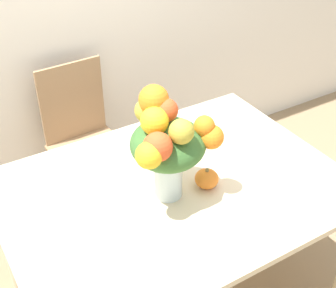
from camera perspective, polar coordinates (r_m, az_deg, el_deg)
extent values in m
cube|color=beige|center=(2.07, 0.74, -5.48)|extent=(1.48, 1.09, 0.03)
cylinder|color=beige|center=(2.51, -19.11, -10.90)|extent=(0.06, 0.06, 0.73)
cylinder|color=beige|center=(2.92, 7.09, -1.41)|extent=(0.06, 0.06, 0.73)
cylinder|color=silver|center=(1.95, 0.00, -3.88)|extent=(0.12, 0.12, 0.20)
cylinder|color=silver|center=(1.99, 0.00, -5.13)|extent=(0.11, 0.11, 0.09)
cylinder|color=#38662D|center=(1.94, 0.61, -2.71)|extent=(0.00, 0.00, 0.26)
cylinder|color=#38662D|center=(1.95, -0.16, -2.51)|extent=(0.01, 0.01, 0.26)
cylinder|color=#38662D|center=(1.93, -0.72, -2.90)|extent=(0.01, 0.00, 0.26)
cylinder|color=#38662D|center=(1.91, -0.28, -3.35)|extent=(0.01, 0.01, 0.26)
cylinder|color=#38662D|center=(1.92, 0.55, -3.23)|extent=(0.01, 0.01, 0.26)
ellipsoid|color=#38662D|center=(1.86, 0.00, 0.00)|extent=(0.31, 0.31, 0.18)
sphere|color=#D64C23|center=(1.70, -1.26, -0.36)|extent=(0.11, 0.11, 0.11)
sphere|color=orange|center=(1.85, 5.33, 0.85)|extent=(0.10, 0.10, 0.10)
sphere|color=#AD9E33|center=(1.86, -2.60, 4.11)|extent=(0.10, 0.10, 0.10)
sphere|color=orange|center=(1.81, -1.75, 5.44)|extent=(0.12, 0.12, 0.12)
sphere|color=#AD9E33|center=(1.72, 1.64, 1.52)|extent=(0.10, 0.10, 0.10)
sphere|color=#D64C23|center=(1.80, -0.21, 4.15)|extent=(0.09, 0.09, 0.09)
sphere|color=orange|center=(1.83, 4.46, 2.22)|extent=(0.08, 0.08, 0.08)
sphere|color=yellow|center=(1.69, -2.33, -1.39)|extent=(0.10, 0.10, 0.10)
sphere|color=yellow|center=(1.77, -1.66, 2.83)|extent=(0.11, 0.11, 0.11)
ellipsoid|color=orange|center=(2.04, 4.73, -4.23)|extent=(0.10, 0.10, 0.08)
cylinder|color=brown|center=(2.01, 4.79, -3.24)|extent=(0.01, 0.01, 0.02)
cube|color=#9E7A56|center=(2.83, -9.35, -1.05)|extent=(0.44, 0.44, 0.02)
cylinder|color=#9E7A56|center=(2.80, -10.53, -7.66)|extent=(0.04, 0.04, 0.43)
cylinder|color=#9E7A56|center=(2.90, -4.44, -5.24)|extent=(0.04, 0.04, 0.43)
cylinder|color=#9E7A56|center=(3.05, -13.22, -3.97)|extent=(0.04, 0.04, 0.43)
cylinder|color=#9E7A56|center=(3.14, -7.54, -1.89)|extent=(0.04, 0.04, 0.43)
cube|color=#9E7A56|center=(2.85, -11.59, 5.11)|extent=(0.40, 0.04, 0.49)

